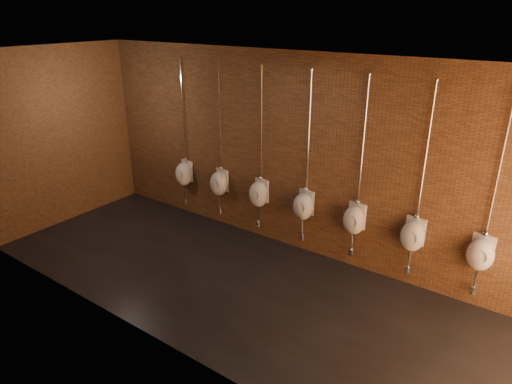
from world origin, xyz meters
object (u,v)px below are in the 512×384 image
(urinal_0, at_px, (184,173))
(urinal_3, at_px, (303,205))
(urinal_5, at_px, (413,235))
(urinal_6, at_px, (481,253))
(urinal_1, at_px, (219,182))
(urinal_4, at_px, (354,219))
(urinal_2, at_px, (259,193))

(urinal_0, distance_m, urinal_3, 2.62)
(urinal_5, xyz_separation_m, urinal_6, (0.87, 0.00, 0.00))
(urinal_0, distance_m, urinal_1, 0.87)
(urinal_3, xyz_separation_m, urinal_4, (0.87, 0.00, 0.00))
(urinal_5, bearing_deg, urinal_4, 180.00)
(urinal_4, bearing_deg, urinal_3, 180.00)
(urinal_4, distance_m, urinal_5, 0.87)
(urinal_4, bearing_deg, urinal_5, 0.00)
(urinal_5, height_order, urinal_6, same)
(urinal_6, bearing_deg, urinal_5, 180.00)
(urinal_6, bearing_deg, urinal_0, 180.00)
(urinal_5, bearing_deg, urinal_1, 180.00)
(urinal_3, bearing_deg, urinal_5, 0.00)
(urinal_3, bearing_deg, urinal_2, 180.00)
(urinal_0, distance_m, urinal_5, 4.36)
(urinal_3, distance_m, urinal_5, 1.75)
(urinal_2, bearing_deg, urinal_0, 180.00)
(urinal_4, bearing_deg, urinal_6, 0.00)
(urinal_5, bearing_deg, urinal_3, 180.00)
(urinal_2, xyz_separation_m, urinal_4, (1.75, 0.00, 0.00))
(urinal_1, xyz_separation_m, urinal_4, (2.62, 0.00, 0.00))
(urinal_4, xyz_separation_m, urinal_6, (1.75, 0.00, 0.00))
(urinal_6, bearing_deg, urinal_2, 180.00)
(urinal_1, xyz_separation_m, urinal_3, (1.75, 0.00, 0.00))
(urinal_1, relative_size, urinal_6, 1.00)
(urinal_3, height_order, urinal_6, same)
(urinal_2, relative_size, urinal_4, 1.00)
(urinal_3, distance_m, urinal_4, 0.87)
(urinal_0, bearing_deg, urinal_5, 0.00)
(urinal_2, bearing_deg, urinal_5, 0.00)
(urinal_4, relative_size, urinal_6, 1.00)
(urinal_6, bearing_deg, urinal_1, 180.00)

